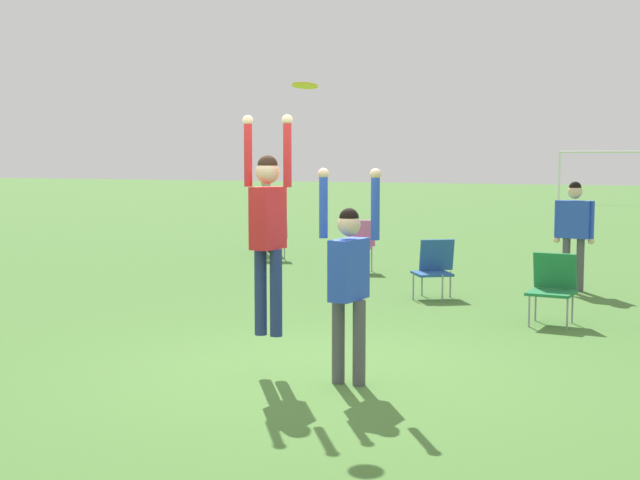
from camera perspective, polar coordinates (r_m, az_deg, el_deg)
ground_plane at (r=8.84m, az=-0.78°, el=-8.43°), size 120.00×120.00×0.00m
person_jumping at (r=8.58m, az=-3.35°, el=1.32°), size 0.52×0.39×2.14m
person_defending at (r=8.18m, az=1.86°, el=-2.04°), size 0.61×0.48×2.00m
frisbee at (r=8.42m, az=-0.97°, el=9.85°), size 0.25×0.25×0.05m
camping_chair_1 at (r=13.40m, az=7.33°, el=-1.63°), size 0.72×0.79×0.87m
camping_chair_2 at (r=11.61m, az=14.68°, el=-2.73°), size 0.59×0.63×0.89m
camping_chair_3 at (r=16.31m, az=2.51°, el=-0.12°), size 0.60×0.64×0.94m
camping_chair_5 at (r=18.14m, az=-3.02°, el=0.27°), size 0.57×0.61×0.83m
person_spectator_near at (r=19.65m, az=-3.47°, el=2.14°), size 0.58×0.38×1.67m
person_spectator_far at (r=14.47m, az=15.95°, el=0.93°), size 0.63×0.30×1.72m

